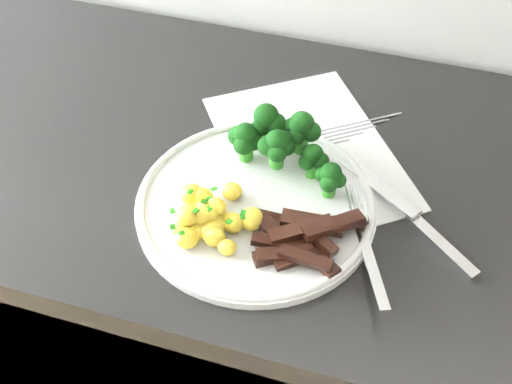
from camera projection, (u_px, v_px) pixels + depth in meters
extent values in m
cube|color=black|center=(310.00, 339.00, 1.20)|extent=(2.33, 0.58, 0.88)
cube|color=white|center=(307.00, 151.00, 0.90)|extent=(0.36, 0.38, 0.00)
cube|color=slate|center=(357.00, 123.00, 0.94)|extent=(0.12, 0.09, 0.00)
cube|color=slate|center=(345.00, 129.00, 0.93)|extent=(0.12, 0.08, 0.00)
cube|color=slate|center=(333.00, 136.00, 0.92)|extent=(0.11, 0.08, 0.00)
cube|color=slate|center=(321.00, 143.00, 0.91)|extent=(0.11, 0.08, 0.00)
cube|color=slate|center=(309.00, 149.00, 0.90)|extent=(0.10, 0.07, 0.00)
cube|color=slate|center=(296.00, 156.00, 0.89)|extent=(0.10, 0.07, 0.00)
cylinder|color=white|center=(256.00, 205.00, 0.83)|extent=(0.31, 0.31, 0.01)
torus|color=white|center=(256.00, 202.00, 0.82)|extent=(0.30, 0.30, 0.01)
cylinder|color=#266E1B|center=(277.00, 158.00, 0.84)|extent=(0.02, 0.02, 0.03)
sphere|color=black|center=(286.00, 147.00, 0.83)|extent=(0.02, 0.02, 0.02)
sphere|color=black|center=(282.00, 141.00, 0.84)|extent=(0.03, 0.03, 0.03)
sphere|color=black|center=(268.00, 146.00, 0.83)|extent=(0.03, 0.03, 0.03)
sphere|color=black|center=(277.00, 153.00, 0.82)|extent=(0.02, 0.02, 0.02)
sphere|color=black|center=(277.00, 141.00, 0.82)|extent=(0.03, 0.03, 0.03)
cylinder|color=#266E1B|center=(312.00, 169.00, 0.85)|extent=(0.02, 0.02, 0.02)
sphere|color=black|center=(320.00, 161.00, 0.83)|extent=(0.02, 0.02, 0.02)
sphere|color=black|center=(309.00, 153.00, 0.84)|extent=(0.02, 0.02, 0.02)
sphere|color=black|center=(307.00, 162.00, 0.83)|extent=(0.02, 0.02, 0.02)
sphere|color=black|center=(313.00, 154.00, 0.83)|extent=(0.03, 0.03, 0.03)
cylinder|color=#266E1B|center=(246.00, 151.00, 0.87)|extent=(0.02, 0.02, 0.03)
sphere|color=black|center=(254.00, 142.00, 0.85)|extent=(0.02, 0.02, 0.02)
sphere|color=black|center=(249.00, 134.00, 0.86)|extent=(0.02, 0.02, 0.02)
sphere|color=black|center=(238.00, 136.00, 0.86)|extent=(0.03, 0.03, 0.03)
sphere|color=black|center=(243.00, 145.00, 0.85)|extent=(0.03, 0.03, 0.03)
sphere|color=black|center=(246.00, 134.00, 0.85)|extent=(0.03, 0.03, 0.03)
cylinder|color=#266E1B|center=(301.00, 142.00, 0.86)|extent=(0.02, 0.02, 0.03)
sphere|color=black|center=(311.00, 132.00, 0.84)|extent=(0.03, 0.03, 0.03)
sphere|color=black|center=(302.00, 124.00, 0.86)|extent=(0.02, 0.02, 0.02)
sphere|color=black|center=(293.00, 127.00, 0.85)|extent=(0.02, 0.02, 0.02)
sphere|color=black|center=(297.00, 136.00, 0.84)|extent=(0.02, 0.02, 0.02)
sphere|color=black|center=(302.00, 124.00, 0.84)|extent=(0.03, 0.03, 0.03)
cylinder|color=#266E1B|center=(266.00, 135.00, 0.87)|extent=(0.02, 0.02, 0.03)
sphere|color=black|center=(275.00, 124.00, 0.85)|extent=(0.03, 0.03, 0.03)
sphere|color=black|center=(265.00, 116.00, 0.87)|extent=(0.02, 0.02, 0.02)
sphere|color=black|center=(260.00, 128.00, 0.85)|extent=(0.02, 0.02, 0.02)
sphere|color=black|center=(266.00, 116.00, 0.85)|extent=(0.03, 0.03, 0.03)
cylinder|color=#266E1B|center=(329.00, 188.00, 0.82)|extent=(0.02, 0.02, 0.02)
sphere|color=black|center=(339.00, 180.00, 0.81)|extent=(0.02, 0.02, 0.02)
sphere|color=black|center=(331.00, 171.00, 0.82)|extent=(0.02, 0.02, 0.02)
sphere|color=black|center=(323.00, 175.00, 0.82)|extent=(0.02, 0.02, 0.02)
sphere|color=black|center=(329.00, 183.00, 0.80)|extent=(0.02, 0.02, 0.02)
sphere|color=black|center=(331.00, 173.00, 0.80)|extent=(0.03, 0.03, 0.03)
ellipsoid|color=#FFE653|center=(224.00, 220.00, 0.79)|extent=(0.03, 0.02, 0.02)
ellipsoid|color=#FFE653|center=(199.00, 230.00, 0.78)|extent=(0.02, 0.02, 0.02)
ellipsoid|color=#FFE653|center=(216.00, 214.00, 0.80)|extent=(0.02, 0.02, 0.02)
ellipsoid|color=#FFE653|center=(182.00, 229.00, 0.78)|extent=(0.02, 0.02, 0.02)
ellipsoid|color=#FFE653|center=(211.00, 230.00, 0.78)|extent=(0.03, 0.03, 0.03)
ellipsoid|color=#FFE653|center=(202.00, 197.00, 0.81)|extent=(0.03, 0.03, 0.03)
ellipsoid|color=#FFE653|center=(215.00, 225.00, 0.78)|extent=(0.03, 0.02, 0.02)
ellipsoid|color=#FFE653|center=(192.00, 195.00, 0.82)|extent=(0.03, 0.03, 0.03)
ellipsoid|color=#FFE653|center=(251.00, 221.00, 0.79)|extent=(0.03, 0.02, 0.02)
ellipsoid|color=#FFE653|center=(215.00, 207.00, 0.78)|extent=(0.03, 0.02, 0.02)
ellipsoid|color=#FFE653|center=(205.00, 210.00, 0.78)|extent=(0.02, 0.02, 0.02)
ellipsoid|color=#FFE653|center=(252.00, 217.00, 0.79)|extent=(0.03, 0.03, 0.02)
ellipsoid|color=#FFE653|center=(233.00, 223.00, 0.79)|extent=(0.03, 0.03, 0.03)
ellipsoid|color=#FFE653|center=(232.00, 191.00, 0.82)|extent=(0.03, 0.03, 0.02)
ellipsoid|color=#FFE653|center=(201.00, 215.00, 0.77)|extent=(0.03, 0.02, 0.02)
ellipsoid|color=#FFE653|center=(208.00, 214.00, 0.78)|extent=(0.03, 0.02, 0.02)
ellipsoid|color=#FFE653|center=(187.00, 238.00, 0.77)|extent=(0.03, 0.03, 0.02)
ellipsoid|color=#FFE653|center=(214.00, 237.00, 0.77)|extent=(0.03, 0.02, 0.03)
ellipsoid|color=#FFE653|center=(188.00, 215.00, 0.77)|extent=(0.03, 0.03, 0.03)
ellipsoid|color=#FFE653|center=(227.00, 247.00, 0.76)|extent=(0.02, 0.02, 0.02)
ellipsoid|color=#FFE653|center=(214.00, 237.00, 0.77)|extent=(0.03, 0.02, 0.02)
cube|color=#18630C|center=(243.00, 217.00, 0.76)|extent=(0.01, 0.01, 0.00)
cube|color=#18630C|center=(204.00, 201.00, 0.77)|extent=(0.01, 0.01, 0.00)
cube|color=#18630C|center=(208.00, 209.00, 0.77)|extent=(0.01, 0.01, 0.00)
cube|color=#18630C|center=(190.00, 191.00, 0.79)|extent=(0.01, 0.01, 0.00)
cube|color=#18630C|center=(172.00, 211.00, 0.77)|extent=(0.01, 0.01, 0.00)
cube|color=#18630C|center=(243.00, 213.00, 0.76)|extent=(0.01, 0.01, 0.00)
cube|color=#18630C|center=(181.00, 233.00, 0.75)|extent=(0.01, 0.01, 0.00)
cube|color=#18630C|center=(209.00, 199.00, 0.78)|extent=(0.01, 0.01, 0.00)
cube|color=#18630C|center=(214.00, 189.00, 0.80)|extent=(0.01, 0.01, 0.00)
cube|color=#18630C|center=(196.00, 211.00, 0.76)|extent=(0.01, 0.01, 0.00)
cube|color=#18630C|center=(229.00, 222.00, 0.75)|extent=(0.01, 0.01, 0.00)
cube|color=#18630C|center=(205.00, 207.00, 0.78)|extent=(0.01, 0.01, 0.00)
cube|color=#18630C|center=(173.00, 227.00, 0.75)|extent=(0.01, 0.01, 0.00)
cube|color=#18630C|center=(199.00, 212.00, 0.77)|extent=(0.01, 0.01, 0.00)
cube|color=black|center=(284.00, 255.00, 0.76)|extent=(0.07, 0.04, 0.02)
cube|color=black|center=(301.00, 256.00, 0.76)|extent=(0.06, 0.05, 0.01)
cube|color=black|center=(283.00, 238.00, 0.78)|extent=(0.07, 0.05, 0.02)
cube|color=black|center=(339.00, 223.00, 0.79)|extent=(0.07, 0.05, 0.01)
cube|color=black|center=(314.00, 254.00, 0.76)|extent=(0.07, 0.06, 0.01)
cube|color=black|center=(277.00, 220.00, 0.80)|extent=(0.07, 0.02, 0.02)
cube|color=black|center=(283.00, 253.00, 0.76)|extent=(0.07, 0.05, 0.01)
cube|color=black|center=(312.00, 223.00, 0.78)|extent=(0.08, 0.03, 0.01)
cube|color=black|center=(333.00, 225.00, 0.77)|extent=(0.07, 0.07, 0.02)
cube|color=black|center=(283.00, 244.00, 0.76)|extent=(0.08, 0.03, 0.02)
cube|color=black|center=(305.00, 259.00, 0.75)|extent=(0.06, 0.02, 0.01)
cube|color=black|center=(315.00, 236.00, 0.77)|extent=(0.06, 0.05, 0.02)
cube|color=black|center=(301.00, 230.00, 0.77)|extent=(0.08, 0.06, 0.02)
cube|color=silver|center=(372.00, 268.00, 0.75)|extent=(0.06, 0.12, 0.02)
cube|color=silver|center=(358.00, 213.00, 0.80)|extent=(0.03, 0.03, 0.01)
cylinder|color=silver|center=(360.00, 197.00, 0.81)|extent=(0.02, 0.04, 0.00)
cylinder|color=silver|center=(356.00, 197.00, 0.81)|extent=(0.02, 0.04, 0.00)
cylinder|color=silver|center=(352.00, 197.00, 0.81)|extent=(0.02, 0.04, 0.00)
cylinder|color=silver|center=(349.00, 197.00, 0.81)|extent=(0.02, 0.04, 0.00)
cube|color=silver|center=(379.00, 186.00, 0.84)|extent=(0.12, 0.09, 0.01)
cube|color=silver|center=(441.00, 245.00, 0.78)|extent=(0.10, 0.08, 0.02)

